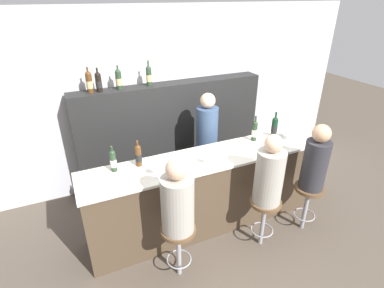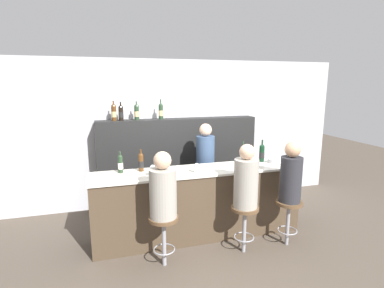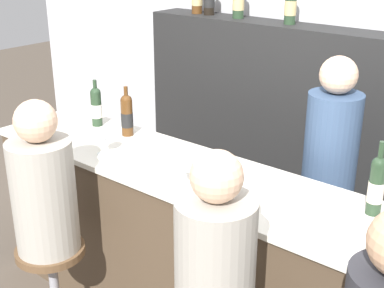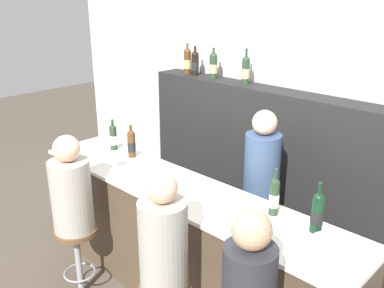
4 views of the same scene
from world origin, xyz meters
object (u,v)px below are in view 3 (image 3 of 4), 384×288
at_px(wine_glass_1, 186,166).
at_px(guest_seated_left, 43,187).
at_px(guest_seated_middle, 215,264).
at_px(bartender, 326,199).
at_px(wine_glass_0, 103,135).
at_px(wine_bottle_counter_0, 96,106).
at_px(wine_bottle_counter_1, 127,115).
at_px(wine_bottle_counter_2, 376,185).
at_px(wine_bottle_backbar_3, 291,3).
at_px(bar_stool_left, 53,270).

xyz_separation_m(wine_glass_1, guest_seated_left, (-0.55, -0.44, -0.11)).
relative_size(guest_seated_middle, bartender, 0.53).
bearing_deg(guest_seated_left, wine_glass_0, 96.03).
bearing_deg(wine_glass_0, wine_bottle_counter_0, 142.82).
height_order(wine_bottle_counter_1, wine_bottle_counter_2, wine_bottle_counter_2).
distance_m(wine_bottle_backbar_3, wine_glass_0, 1.51).
distance_m(wine_bottle_counter_1, wine_glass_1, 0.77).
bearing_deg(guest_seated_middle, wine_bottle_backbar_3, 112.74).
xyz_separation_m(wine_bottle_counter_1, wine_glass_0, (0.11, -0.30, -0.02)).
bearing_deg(bar_stool_left, wine_glass_1, 39.06).
bearing_deg(wine_glass_1, guest_seated_middle, -40.67).
bearing_deg(wine_bottle_counter_0, wine_bottle_counter_2, -0.00).
distance_m(wine_bottle_counter_1, wine_bottle_counter_2, 1.53).
bearing_deg(guest_seated_left, wine_bottle_backbar_3, 79.85).
bearing_deg(guest_seated_middle, wine_bottle_counter_1, 148.87).
height_order(wine_bottle_backbar_3, bar_stool_left, wine_bottle_backbar_3).
bearing_deg(wine_bottle_backbar_3, bartender, -41.80).
relative_size(wine_bottle_counter_0, bartender, 0.19).
xyz_separation_m(wine_bottle_counter_1, wine_bottle_backbar_3, (0.48, 1.04, 0.59)).
height_order(wine_glass_0, guest_seated_middle, guest_seated_middle).
relative_size(wine_bottle_counter_1, wine_bottle_counter_2, 0.90).
xyz_separation_m(wine_bottle_counter_0, wine_bottle_backbar_3, (0.75, 1.04, 0.60)).
bearing_deg(bartender, wine_glass_1, -116.54).
height_order(wine_bottle_counter_2, wine_glass_0, wine_bottle_counter_2).
distance_m(wine_bottle_counter_0, guest_seated_middle, 1.68).
height_order(wine_bottle_counter_0, wine_bottle_backbar_3, wine_bottle_backbar_3).
relative_size(bar_stool_left, bartender, 0.41).
height_order(wine_bottle_backbar_3, guest_seated_left, wine_bottle_backbar_3).
height_order(wine_bottle_counter_1, bartender, bartender).
relative_size(wine_bottle_counter_1, wine_bottle_backbar_3, 0.90).
relative_size(wine_bottle_backbar_3, wine_glass_0, 2.15).
relative_size(wine_bottle_backbar_3, guest_seated_left, 0.43).
height_order(wine_bottle_counter_0, guest_seated_middle, guest_seated_middle).
relative_size(wine_bottle_backbar_3, bar_stool_left, 0.54).
xyz_separation_m(wine_bottle_counter_1, bar_stool_left, (0.16, -0.74, -0.63)).
xyz_separation_m(wine_bottle_counter_2, wine_glass_0, (-1.42, -0.30, -0.02)).
distance_m(wine_bottle_counter_2, wine_glass_1, 0.88).
xyz_separation_m(wine_glass_0, guest_seated_middle, (1.11, -0.44, -0.12)).
xyz_separation_m(guest_seated_left, guest_seated_middle, (1.06, 0.00, 0.01)).
relative_size(wine_bottle_backbar_3, wine_glass_1, 2.51).
height_order(wine_glass_1, bar_stool_left, wine_glass_1).
xyz_separation_m(wine_glass_0, guest_seated_left, (0.05, -0.44, -0.13)).
distance_m(wine_bottle_counter_1, wine_bottle_backbar_3, 1.29).
height_order(wine_bottle_counter_0, bartender, bartender).
distance_m(wine_bottle_counter_1, guest_seated_middle, 1.44).
relative_size(wine_bottle_counter_2, guest_seated_left, 0.43).
distance_m(wine_glass_1, bar_stool_left, 0.92).
relative_size(wine_glass_0, bartender, 0.10).
bearing_deg(guest_seated_middle, wine_glass_0, 158.21).
bearing_deg(bar_stool_left, wine_bottle_backbar_3, 79.85).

